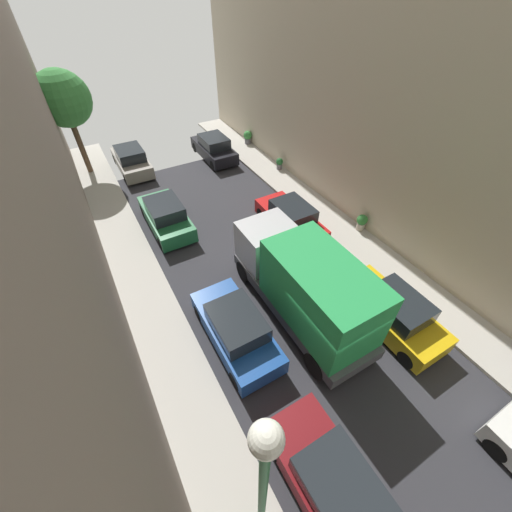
{
  "coord_description": "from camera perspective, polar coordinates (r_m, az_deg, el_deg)",
  "views": [
    {
      "loc": [
        -5.3,
        -3.99,
        10.34
      ],
      "look_at": [
        -0.09,
        5.08,
        0.5
      ],
      "focal_mm": 22.33,
      "sensor_mm": 36.0,
      "label": 1
    }
  ],
  "objects": [
    {
      "name": "parked_car_left_3",
      "position": [
        11.61,
        -3.6,
        -12.89
      ],
      "size": [
        1.78,
        4.2,
        1.57
      ],
      "color": "#194799",
      "rests_on": "ground"
    },
    {
      "name": "sidewalk_right",
      "position": [
        15.08,
        27.57,
        -6.06
      ],
      "size": [
        2.0,
        44.0,
        0.15
      ],
      "primitive_type": "cube",
      "color": "#B7B2A8",
      "rests_on": "ground"
    },
    {
      "name": "sidewalk_left",
      "position": [
        11.02,
        -10.14,
        -27.03
      ],
      "size": [
        2.0,
        44.0,
        0.15
      ],
      "primitive_type": "cube",
      "color": "#B7B2A8",
      "rests_on": "ground"
    },
    {
      "name": "parked_car_left_2",
      "position": [
        9.99,
        13.9,
        -35.29
      ],
      "size": [
        1.78,
        4.2,
        1.57
      ],
      "color": "maroon",
      "rests_on": "ground"
    },
    {
      "name": "potted_plant_2",
      "position": [
        16.98,
        18.4,
        5.85
      ],
      "size": [
        0.53,
        0.53,
        0.85
      ],
      "color": "#B2A899",
      "rests_on": "sidewalk_right"
    },
    {
      "name": "delivery_truck",
      "position": [
        11.58,
        8.68,
        -5.05
      ],
      "size": [
        2.26,
        6.6,
        3.38
      ],
      "color": "#4C4C51",
      "rests_on": "ground"
    },
    {
      "name": "parked_car_left_4",
      "position": [
        16.98,
        -15.84,
        6.93
      ],
      "size": [
        1.78,
        4.2,
        1.57
      ],
      "color": "#1E6638",
      "rests_on": "ground"
    },
    {
      "name": "ground",
      "position": [
        12.29,
        12.74,
        -15.84
      ],
      "size": [
        32.0,
        32.0,
        0.0
      ],
      "primitive_type": "plane",
      "color": "#2D2D33"
    },
    {
      "name": "parked_car_right_2",
      "position": [
        13.05,
        23.24,
        -9.13
      ],
      "size": [
        1.78,
        4.2,
        1.57
      ],
      "color": "gold",
      "rests_on": "ground"
    },
    {
      "name": "potted_plant_1",
      "position": [
        25.17,
        -1.49,
        20.6
      ],
      "size": [
        0.62,
        0.62,
        0.91
      ],
      "color": "slate",
      "rests_on": "sidewalk_right"
    },
    {
      "name": "lamp_post",
      "position": [
        6.17,
        1.33,
        -35.52
      ],
      "size": [
        0.44,
        0.44,
        6.43
      ],
      "color": "#26723F",
      "rests_on": "sidewalk_left"
    },
    {
      "name": "potted_plant_4",
      "position": [
        21.65,
        4.22,
        16.26
      ],
      "size": [
        0.45,
        0.45,
        0.73
      ],
      "color": "slate",
      "rests_on": "sidewalk_right"
    },
    {
      "name": "parked_car_right_4",
      "position": [
        23.37,
        -7.53,
        18.59
      ],
      "size": [
        1.78,
        4.2,
        1.57
      ],
      "color": "black",
      "rests_on": "ground"
    },
    {
      "name": "parked_car_right_3",
      "position": [
        16.26,
        6.25,
        6.69
      ],
      "size": [
        1.78,
        4.2,
        1.57
      ],
      "color": "red",
      "rests_on": "ground"
    },
    {
      "name": "street_tree_0",
      "position": [
        22.56,
        -31.32,
        22.85
      ],
      "size": [
        3.06,
        3.06,
        5.96
      ],
      "color": "brown",
      "rests_on": "sidewalk_left"
    },
    {
      "name": "parked_car_left_5",
      "position": [
        23.01,
        -21.4,
        15.64
      ],
      "size": [
        1.78,
        4.2,
        1.57
      ],
      "color": "gray",
      "rests_on": "ground"
    }
  ]
}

